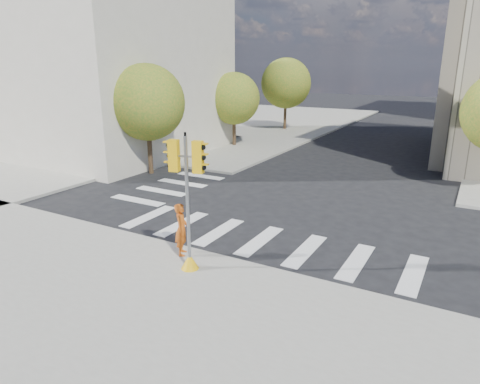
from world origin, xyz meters
name	(u,v)px	position (x,y,z in m)	size (l,w,h in m)	color
ground	(284,225)	(0.00, 0.00, 0.00)	(160.00, 160.00, 0.00)	black
sidewalk_far_left	(215,121)	(-20.00, 26.00, 0.07)	(28.00, 40.00, 0.15)	gray
classical_building	(83,63)	(-20.00, 8.00, 6.44)	(19.00, 15.00, 12.70)	beige
tree_lw_near	(147,103)	(-10.50, 4.00, 4.20)	(4.40, 4.40, 6.41)	#382616
tree_lw_mid	(234,99)	(-10.50, 14.00, 3.76)	(4.00, 4.00, 5.77)	#382616
tree_lw_far	(286,83)	(-10.50, 24.00, 4.54)	(4.80, 4.80, 6.95)	#382616
traffic_signal	(188,214)	(-0.88, -5.35, 1.97)	(1.08, 0.56, 4.32)	#E1A80B
photographer	(181,229)	(-1.73, -4.60, 1.05)	(0.65, 0.43, 1.79)	#C45312
planter_wall	(97,159)	(-14.96, 3.87, 0.40)	(6.00, 0.40, 0.50)	silver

